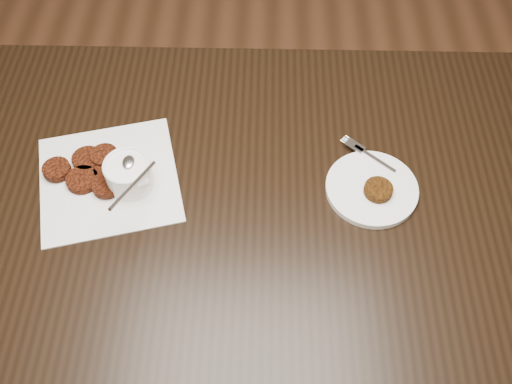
% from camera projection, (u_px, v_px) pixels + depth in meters
% --- Properties ---
extents(floor, '(4.00, 4.00, 0.00)m').
position_uv_depth(floor, '(245.00, 382.00, 1.69)').
color(floor, brown).
rests_on(floor, ground).
extents(table, '(1.38, 0.88, 0.75)m').
position_uv_depth(table, '(269.00, 278.00, 1.47)').
color(table, black).
rests_on(table, floor).
extents(napkin, '(0.34, 0.34, 0.00)m').
position_uv_depth(napkin, '(109.00, 179.00, 1.18)').
color(napkin, white).
rests_on(napkin, table).
extents(sauce_ramekin, '(0.16, 0.16, 0.13)m').
position_uv_depth(sauce_ramekin, '(126.00, 164.00, 1.12)').
color(sauce_ramekin, white).
rests_on(sauce_ramekin, napkin).
extents(patty_cluster, '(0.28, 0.28, 0.02)m').
position_uv_depth(patty_cluster, '(92.00, 166.00, 1.18)').
color(patty_cluster, '#5B1F0C').
rests_on(patty_cluster, napkin).
extents(plate_with_patty, '(0.27, 0.27, 0.03)m').
position_uv_depth(plate_with_patty, '(372.00, 187.00, 1.16)').
color(plate_with_patty, white).
rests_on(plate_with_patty, table).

